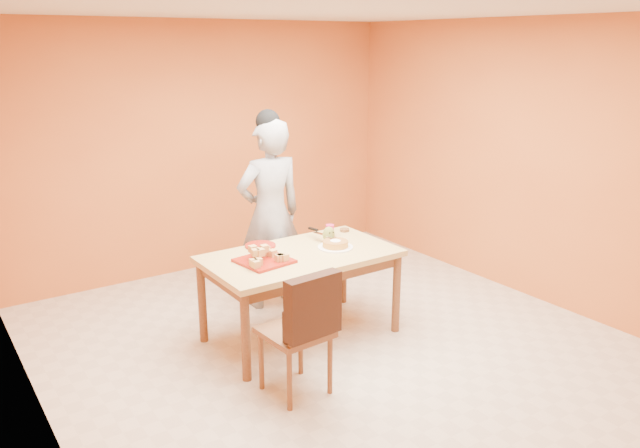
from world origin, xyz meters
TOP-DOWN VIEW (x-y plane):
  - floor at (0.00, 0.00)m, footprint 5.00×5.00m
  - ceiling at (0.00, 0.00)m, footprint 5.00×5.00m
  - wall_back at (0.00, 2.50)m, footprint 4.50×0.00m
  - wall_left at (-2.25, 0.00)m, footprint 0.00×5.00m
  - wall_right at (2.25, 0.00)m, footprint 0.00×5.00m
  - dining_table at (-0.14, 0.38)m, footprint 1.60×0.90m
  - dining_chair at (-0.66, -0.36)m, footprint 0.47×0.54m
  - pastry_pile at (-0.50, 0.37)m, footprint 0.35×0.35m
  - person at (0.00, 1.14)m, footprint 0.68×0.46m
  - pastry_platter at (-0.50, 0.37)m, footprint 0.43×0.43m
  - red_dinner_plate at (-0.33, 0.73)m, footprint 0.34×0.34m
  - white_cake_plate at (0.18, 0.33)m, footprint 0.39×0.39m
  - sponge_cake at (0.18, 0.33)m, footprint 0.23×0.23m
  - cake_server at (0.19, 0.51)m, footprint 0.10×0.25m
  - egg_ornament at (0.22, 0.50)m, footprint 0.14×0.13m
  - magenta_glass at (0.34, 0.64)m, footprint 0.09×0.09m
  - checker_tin at (0.54, 0.68)m, footprint 0.11×0.11m

SIDE VIEW (x-z plane):
  - floor at x=0.00m, z-range 0.00..0.00m
  - dining_chair at x=-0.66m, z-range 0.02..0.99m
  - dining_table at x=-0.14m, z-range 0.29..1.05m
  - white_cake_plate at x=0.18m, z-range 0.76..0.77m
  - red_dinner_plate at x=-0.33m, z-range 0.76..0.78m
  - pastry_platter at x=-0.50m, z-range 0.76..0.78m
  - checker_tin at x=0.54m, z-range 0.76..0.79m
  - sponge_cake at x=0.18m, z-range 0.77..0.82m
  - magenta_glass at x=0.34m, z-range 0.76..0.87m
  - cake_server at x=0.19m, z-range 0.83..0.83m
  - egg_ornament at x=0.22m, z-range 0.76..0.90m
  - pastry_pile at x=-0.50m, z-range 0.78..0.90m
  - person at x=0.00m, z-range 0.00..1.81m
  - wall_back at x=0.00m, z-range -0.90..3.60m
  - wall_left at x=-2.25m, z-range -1.15..3.85m
  - wall_right at x=2.25m, z-range -1.15..3.85m
  - ceiling at x=0.00m, z-range 2.70..2.70m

